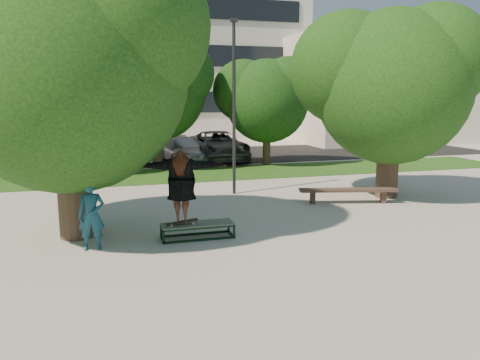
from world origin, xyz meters
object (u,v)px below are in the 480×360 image
object	(u,v)px
car_dark	(74,151)
car_grey	(218,146)
bench	(348,191)
tree_right	(389,78)
car_silver_b	(183,150)
grind_box	(198,231)
bystander	(91,215)
tree_left	(62,57)
lamppost	(234,106)

from	to	relation	value
car_dark	car_grey	world-z (taller)	car_grey
bench	car_dark	world-z (taller)	car_dark
tree_right	car_grey	world-z (taller)	tree_right
bench	car_grey	size ratio (longest dim) A/B	0.57
tree_right	car_grey	bearing A→B (deg)	107.53
car_dark	bench	bearing A→B (deg)	-41.24
car_dark	car_silver_b	distance (m)	5.53
grind_box	car_silver_b	world-z (taller)	car_silver_b
bystander	car_silver_b	xyz separation A→B (m)	(4.30, 13.64, -0.15)
tree_left	lamppost	size ratio (longest dim) A/B	1.16
bystander	bench	size ratio (longest dim) A/B	0.51
tree_right	lamppost	world-z (taller)	tree_right
grind_box	tree_left	bearing A→B (deg)	161.09
car_silver_b	tree_left	bearing A→B (deg)	-117.70
tree_left	car_silver_b	distance (m)	13.82
car_grey	tree_left	bearing A→B (deg)	-118.56
tree_left	car_grey	xyz separation A→B (m)	(6.79, 12.81, -3.64)
bystander	lamppost	bearing A→B (deg)	50.88
car_dark	car_grey	size ratio (longest dim) A/B	0.80
lamppost	grind_box	size ratio (longest dim) A/B	3.39
tree_left	bystander	distance (m)	3.84
tree_left	car_dark	distance (m)	13.47
grind_box	car_silver_b	xyz separation A→B (m)	(1.80, 13.43, 0.48)
car_dark	tree_left	bearing A→B (deg)	-76.61
grind_box	car_silver_b	size ratio (longest dim) A/B	0.39
lamppost	car_grey	bearing A→B (deg)	80.43
grind_box	bench	bearing A→B (deg)	23.40
car_silver_b	grind_box	bearing A→B (deg)	-104.20
grind_box	car_dark	world-z (taller)	car_dark
lamppost	car_dark	bearing A→B (deg)	123.60
tree_left	tree_right	bearing A→B (deg)	11.03
car_grey	grind_box	bearing A→B (deg)	-105.97
car_silver_b	tree_right	bearing A→B (deg)	-69.10
tree_left	tree_right	world-z (taller)	tree_left
bystander	bench	world-z (taller)	bystander
bench	car_silver_b	world-z (taller)	car_silver_b
lamppost	bystander	distance (m)	7.41
tree_right	car_dark	xyz separation A→B (m)	(-10.92, 10.95, -3.35)
tree_right	bench	bearing A→B (deg)	-159.65
grind_box	car_dark	distance (m)	14.46
tree_right	tree_left	bearing A→B (deg)	-168.97
grind_box	bystander	world-z (taller)	bystander
tree_right	bench	distance (m)	4.11
tree_right	grind_box	distance (m)	8.74
car_silver_b	bystander	bearing A→B (deg)	-114.07
lamppost	bystander	world-z (taller)	lamppost
tree_right	grind_box	size ratio (longest dim) A/B	3.62
lamppost	car_dark	xyz separation A→B (m)	(-6.00, 9.03, -2.41)
tree_left	car_silver_b	world-z (taller)	tree_left
bystander	grind_box	bearing A→B (deg)	8.62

